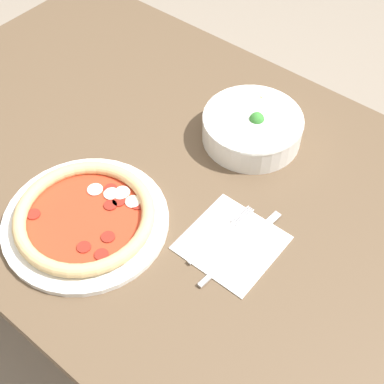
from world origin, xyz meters
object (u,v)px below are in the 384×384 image
Objects in this scene: fork at (220,235)px; knife at (237,251)px; pizza at (85,218)px; bowl at (253,127)px.

fork and knife have the same top height.
fork is at bearing 31.99° from pizza.
pizza is at bearing 126.99° from fork.
bowl reaches higher than knife.
pizza is 1.48× the size of bowl.
bowl is at bearing 35.25° from knife.
bowl is 0.28m from fork.
pizza is 1.83× the size of fork.
pizza is 1.43× the size of knife.
knife is (0.27, 0.13, -0.01)m from pizza.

